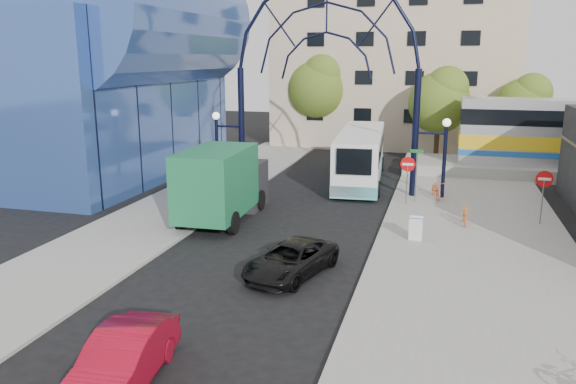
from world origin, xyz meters
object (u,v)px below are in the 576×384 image
(stop_sign, at_px, (408,169))
(bike_near_a, at_px, (436,189))
(street_name_sign, at_px, (416,164))
(green_truck, at_px, (223,183))
(city_bus, at_px, (361,155))
(bike_near_b, at_px, (465,215))
(sandwich_board, at_px, (416,226))
(tree_north_b, at_px, (319,86))
(red_sedan, at_px, (122,360))
(do_not_enter_sign, at_px, (544,184))
(tree_north_c, at_px, (525,103))
(gateway_arch, at_px, (326,39))
(black_suv, at_px, (291,260))
(tree_north_a, at_px, (441,99))

(stop_sign, distance_m, bike_near_a, 2.68)
(street_name_sign, distance_m, green_truck, 10.20)
(street_name_sign, xyz_separation_m, bike_near_a, (1.08, 1.13, -1.54))
(city_bus, relative_size, bike_near_b, 7.61)
(sandwich_board, relative_size, bike_near_b, 0.65)
(tree_north_b, distance_m, red_sedan, 37.01)
(do_not_enter_sign, relative_size, tree_north_c, 0.38)
(do_not_enter_sign, xyz_separation_m, city_bus, (-9.43, 7.50, -0.33))
(do_not_enter_sign, height_order, green_truck, green_truck)
(gateway_arch, xyz_separation_m, sandwich_board, (5.60, -8.02, -7.81))
(city_bus, bearing_deg, tree_north_b, 108.90)
(street_name_sign, xyz_separation_m, red_sedan, (-5.64, -19.24, -1.46))
(tree_north_b, bearing_deg, bike_near_a, -57.90)
(red_sedan, bearing_deg, stop_sign, 67.89)
(city_bus, xyz_separation_m, black_suv, (-0.03, -16.39, -1.05))
(do_not_enter_sign, distance_m, tree_north_c, 18.11)
(stop_sign, distance_m, tree_north_a, 14.23)
(tree_north_b, height_order, city_bus, tree_north_b)
(street_name_sign, bearing_deg, do_not_enter_sign, -24.16)
(gateway_arch, xyz_separation_m, tree_north_c, (12.12, 13.93, -4.28))
(do_not_enter_sign, relative_size, bike_near_a, 1.39)
(red_sedan, relative_size, bike_near_a, 2.28)
(gateway_arch, bearing_deg, bike_near_b, -33.61)
(tree_north_c, bearing_deg, red_sedan, -109.98)
(black_suv, height_order, bike_near_a, black_suv)
(stop_sign, distance_m, tree_north_c, 17.68)
(tree_north_b, distance_m, green_truck, 22.98)
(gateway_arch, height_order, stop_sign, gateway_arch)
(street_name_sign, xyz_separation_m, city_bus, (-3.63, 4.89, -0.49))
(tree_north_b, distance_m, bike_near_a, 19.68)
(tree_north_a, bearing_deg, bike_near_b, -84.91)
(tree_north_a, bearing_deg, stop_sign, -95.42)
(stop_sign, relative_size, city_bus, 0.22)
(green_truck, xyz_separation_m, red_sedan, (3.02, -13.86, -1.09))
(stop_sign, xyz_separation_m, green_truck, (-8.26, -4.78, -0.24))
(street_name_sign, distance_m, black_suv, 12.16)
(do_not_enter_sign, bearing_deg, sandwich_board, -143.32)
(street_name_sign, height_order, tree_north_c, tree_north_c)
(black_suv, bearing_deg, city_bus, 106.30)
(city_bus, bearing_deg, sandwich_board, -75.48)
(tree_north_a, xyz_separation_m, bike_near_b, (1.52, -17.00, -4.03))
(black_suv, relative_size, red_sedan, 1.04)
(street_name_sign, bearing_deg, tree_north_c, 65.69)
(sandwich_board, distance_m, red_sedan, 13.99)
(stop_sign, distance_m, tree_north_b, 20.18)
(black_suv, bearing_deg, tree_north_c, 84.88)
(stop_sign, relative_size, tree_north_b, 0.31)
(do_not_enter_sign, bearing_deg, red_sedan, -124.52)
(street_name_sign, xyz_separation_m, green_truck, (-8.66, -5.38, -0.37))
(tree_north_c, height_order, red_sedan, tree_north_c)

